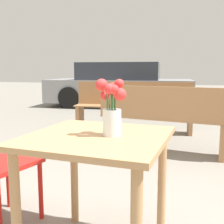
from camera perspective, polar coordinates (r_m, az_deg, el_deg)
The scene contains 6 objects.
table_front at distance 1.52m, azimuth -3.03°, elevation -9.14°, with size 0.73×0.73×0.70m.
flower_vase at distance 1.44m, azimuth -0.01°, elevation 0.46°, with size 0.16×0.14×0.30m.
bench_middle at distance 3.58m, azimuth 9.91°, elevation -1.03°, with size 1.63×0.53×0.85m.
bench_far at distance 4.82m, azimuth 4.42°, elevation 1.70°, with size 2.03×0.67×0.85m.
bicycle at distance 6.81m, azimuth 8.37°, elevation 2.35°, with size 1.45×0.67×0.73m.
parked_car at distance 8.31m, azimuth 1.65°, elevation 5.40°, with size 4.32×2.34×1.26m.
Camera 1 is at (0.54, -1.34, 1.04)m, focal length 45.00 mm.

